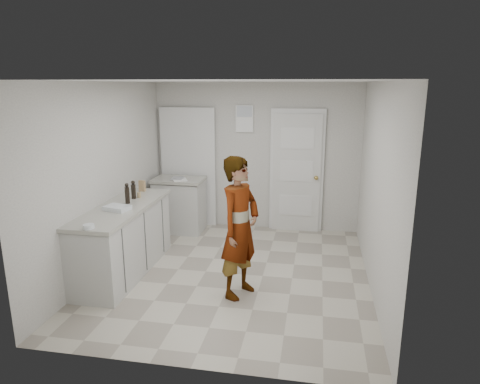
% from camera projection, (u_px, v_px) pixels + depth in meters
% --- Properties ---
extents(ground, '(4.00, 4.00, 0.00)m').
position_uv_depth(ground, '(234.00, 274.00, 5.73)').
color(ground, gray).
rests_on(ground, ground).
extents(room_shell, '(4.00, 4.00, 4.00)m').
position_uv_depth(room_shell, '(246.00, 170.00, 7.37)').
color(room_shell, '#AFACA6').
rests_on(room_shell, ground).
extents(main_counter, '(0.64, 1.96, 0.93)m').
position_uv_depth(main_counter, '(124.00, 242.00, 5.68)').
color(main_counter, '#BCBCB7').
rests_on(main_counter, ground).
extents(side_counter, '(0.84, 0.61, 0.93)m').
position_uv_depth(side_counter, '(180.00, 207.00, 7.32)').
color(side_counter, '#BCBCB7').
rests_on(side_counter, ground).
extents(person, '(0.62, 0.73, 1.68)m').
position_uv_depth(person, '(240.00, 228.00, 4.98)').
color(person, silver).
rests_on(person, ground).
extents(cake_mix_box, '(0.11, 0.07, 0.16)m').
position_uv_depth(cake_mix_box, '(142.00, 186.00, 6.32)').
color(cake_mix_box, olive).
rests_on(cake_mix_box, main_counter).
extents(spice_jar, '(0.05, 0.05, 0.08)m').
position_uv_depth(spice_jar, '(139.00, 195.00, 5.96)').
color(spice_jar, tan).
rests_on(spice_jar, main_counter).
extents(oil_cruet_a, '(0.06, 0.06, 0.26)m').
position_uv_depth(oil_cruet_a, '(133.00, 190.00, 5.89)').
color(oil_cruet_a, black).
rests_on(oil_cruet_a, main_counter).
extents(oil_cruet_b, '(0.06, 0.06, 0.28)m').
position_uv_depth(oil_cruet_b, '(127.00, 194.00, 5.65)').
color(oil_cruet_b, black).
rests_on(oil_cruet_b, main_counter).
extents(baking_dish, '(0.35, 0.28, 0.05)m').
position_uv_depth(baking_dish, '(117.00, 208.00, 5.38)').
color(baking_dish, silver).
rests_on(baking_dish, main_counter).
extents(egg_bowl, '(0.12, 0.12, 0.05)m').
position_uv_depth(egg_bowl, '(89.00, 227.00, 4.69)').
color(egg_bowl, silver).
rests_on(egg_bowl, main_counter).
extents(papers, '(0.32, 0.35, 0.01)m').
position_uv_depth(papers, '(180.00, 180.00, 7.08)').
color(papers, white).
rests_on(papers, side_counter).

